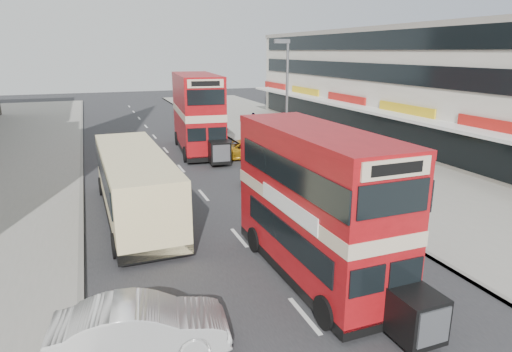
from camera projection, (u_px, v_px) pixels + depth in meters
name	position (u px, v px, depth m)	size (l,w,h in m)	color
road_surface	(181.00, 168.00, 29.22)	(12.00, 90.00, 0.01)	#28282B
pavement_right	(341.00, 153.00, 33.25)	(12.00, 90.00, 0.15)	gray
kerb_left	(82.00, 176.00, 27.14)	(0.20, 90.00, 0.16)	gray
kerb_right	(267.00, 160.00, 31.26)	(0.20, 90.00, 0.16)	gray
commercial_row	(415.00, 85.00, 36.49)	(9.90, 46.20, 9.30)	beige
street_lamp	(286.00, 94.00, 28.32)	(1.00, 0.20, 8.12)	slate
bus_main	(316.00, 204.00, 14.68)	(2.60, 8.91, 4.90)	black
bus_second	(198.00, 113.00, 33.39)	(3.61, 10.37, 5.60)	black
coach	(135.00, 182.00, 20.29)	(3.00, 10.73, 2.83)	black
car_left_front	(141.00, 327.00, 11.24)	(1.53, 4.39, 1.45)	silver
car_right_a	(283.00, 172.00, 25.60)	(2.02, 4.97, 1.44)	#9D0F14
car_right_b	(241.00, 150.00, 31.77)	(2.17, 4.70, 1.31)	orange
car_right_c	(204.00, 126.00, 41.14)	(1.77, 4.41, 1.50)	#558BAB
pedestrian_near	(343.00, 172.00, 24.84)	(0.58, 0.39, 1.56)	gray
pedestrian_far	(253.00, 122.00, 41.55)	(1.03, 0.43, 1.75)	gray
cyclist	(249.00, 151.00, 30.80)	(0.67, 1.66, 2.13)	gray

